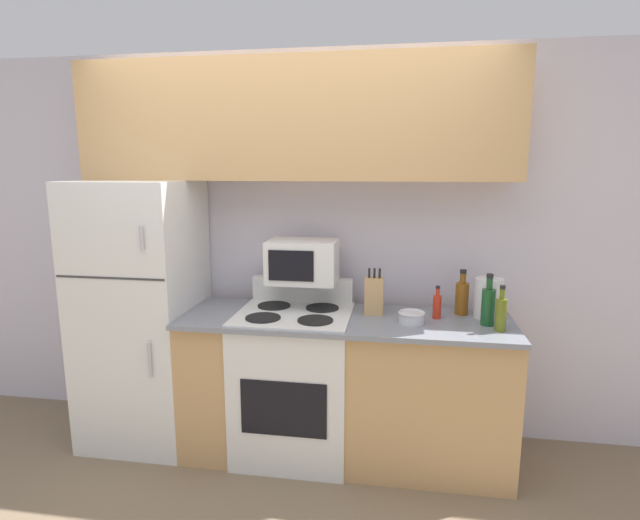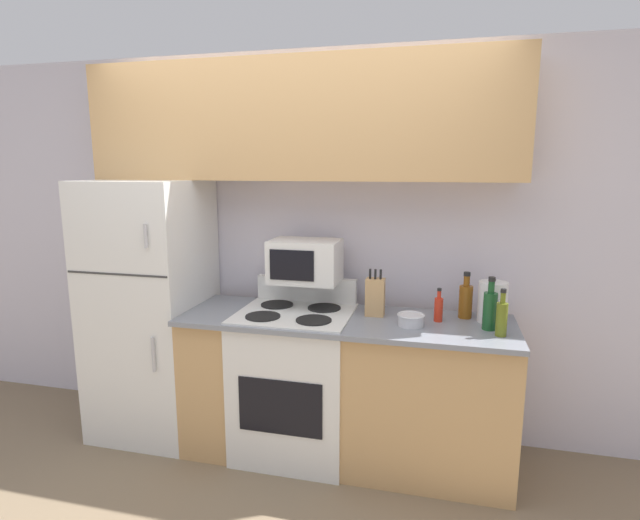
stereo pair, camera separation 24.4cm
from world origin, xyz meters
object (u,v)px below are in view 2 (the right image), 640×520
object	(u,v)px
bowl	(411,319)
bottle_olive_oil	(502,318)
knife_block	(375,297)
bottle_whiskey	(466,300)
stove	(295,380)
microwave	(305,261)
bottle_wine_green	(490,309)
bottle_hot_sauce	(439,308)
kettle	(493,302)
refrigerator	(151,309)

from	to	relation	value
bowl	bottle_olive_oil	bearing A→B (deg)	-6.91
knife_block	bottle_olive_oil	world-z (taller)	knife_block
bowl	bottle_whiskey	world-z (taller)	bottle_whiskey
stove	bowl	world-z (taller)	stove
knife_block	bottle_olive_oil	distance (m)	0.74
stove	microwave	distance (m)	0.76
bowl	bottle_wine_green	distance (m)	0.44
bottle_hot_sauce	bottle_olive_oil	bearing A→B (deg)	-28.83
bottle_wine_green	bottle_hot_sauce	world-z (taller)	bottle_wine_green
kettle	microwave	bearing A→B (deg)	179.49
bottle_wine_green	bottle_olive_oil	xyz separation A→B (m)	(0.05, -0.10, -0.02)
bottle_hot_sauce	refrigerator	bearing A→B (deg)	-179.60
bottle_olive_oil	bottle_hot_sauce	bearing A→B (deg)	151.17
bowl	bottle_wine_green	size ratio (longest dim) A/B	0.52
refrigerator	bottle_olive_oil	bearing A→B (deg)	-4.34
refrigerator	bottle_wine_green	distance (m)	2.18
knife_block	bowl	xyz separation A→B (m)	(0.23, -0.15, -0.08)
stove	bowl	bearing A→B (deg)	-4.97
bowl	bottle_hot_sauce	world-z (taller)	bottle_hot_sauce
stove	bottle_whiskey	world-z (taller)	bottle_whiskey
bowl	bottle_hot_sauce	xyz separation A→B (m)	(0.15, 0.12, 0.04)
bottle_wine_green	stove	bearing A→B (deg)	178.87
knife_block	bottle_olive_oil	size ratio (longest dim) A/B	1.11
knife_block	bottle_whiskey	bearing A→B (deg)	9.10
bottle_whiskey	kettle	world-z (taller)	bottle_whiskey
bottle_wine_green	bottle_olive_oil	bearing A→B (deg)	-61.72
stove	bottle_hot_sauce	xyz separation A→B (m)	(0.86, 0.06, 0.51)
bottle_wine_green	bowl	bearing A→B (deg)	-174.75
stove	bowl	xyz separation A→B (m)	(0.71, -0.06, 0.47)
microwave	bottle_olive_oil	distance (m)	1.21
microwave	refrigerator	bearing A→B (deg)	-175.12
refrigerator	bottle_hot_sauce	distance (m)	1.90
bottle_olive_oil	kettle	size ratio (longest dim) A/B	0.99
bottle_wine_green	bottle_hot_sauce	size ratio (longest dim) A/B	1.50
knife_block	kettle	bearing A→B (deg)	3.35
knife_block	bottle_hot_sauce	world-z (taller)	knife_block
refrigerator	microwave	xyz separation A→B (m)	(1.06, 0.09, 0.36)
bowl	bottle_wine_green	xyz separation A→B (m)	(0.43, 0.04, 0.08)
microwave	bottle_hot_sauce	distance (m)	0.87
microwave	bottle_hot_sauce	world-z (taller)	microwave
bottle_hot_sauce	kettle	xyz separation A→B (m)	(0.30, 0.07, 0.04)
bowl	refrigerator	bearing A→B (deg)	176.37
microwave	kettle	size ratio (longest dim) A/B	1.64
bottle_wine_green	kettle	xyz separation A→B (m)	(0.03, 0.15, 0.00)
microwave	knife_block	size ratio (longest dim) A/B	1.49
refrigerator	stove	xyz separation A→B (m)	(1.03, -0.05, -0.38)
refrigerator	knife_block	xyz separation A→B (m)	(1.51, 0.04, 0.17)
bowl	bottle_olive_oil	size ratio (longest dim) A/B	0.60
microwave	bowl	size ratio (longest dim) A/B	2.76
stove	bottle_wine_green	size ratio (longest dim) A/B	3.61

